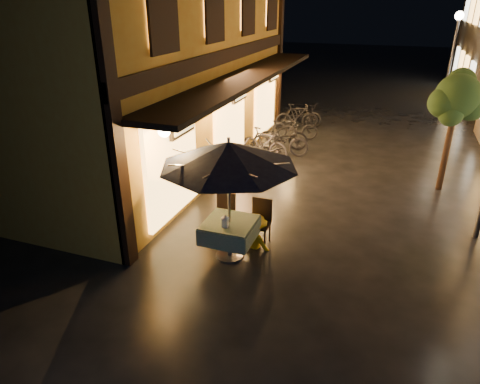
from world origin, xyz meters
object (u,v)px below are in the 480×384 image
at_px(table_lantern, 225,220).
at_px(person_yellow, 256,216).
at_px(person_orange, 219,211).
at_px(bicycle_0, 241,165).
at_px(cafe_table, 229,230).
at_px(patio_umbrella, 229,154).

distance_m(table_lantern, person_yellow, 0.88).
bearing_deg(person_orange, table_lantern, 130.14).
relative_size(person_orange, person_yellow, 1.00).
xyz_separation_m(person_yellow, bicycle_0, (-1.48, 3.27, -0.27)).
bearing_deg(cafe_table, person_yellow, 58.65).
distance_m(cafe_table, person_orange, 0.69).
height_order(cafe_table, table_lantern, table_lantern).
bearing_deg(person_yellow, patio_umbrella, 70.40).
bearing_deg(patio_umbrella, table_lantern, -90.00).
relative_size(table_lantern, person_yellow, 0.18).
bearing_deg(patio_umbrella, person_yellow, 58.65).
relative_size(table_lantern, bicycle_0, 0.16).
xyz_separation_m(table_lantern, person_yellow, (0.35, 0.78, -0.23)).
height_order(cafe_table, person_orange, person_orange).
relative_size(cafe_table, bicycle_0, 0.62).
bearing_deg(table_lantern, person_yellow, 66.05).
height_order(cafe_table, bicycle_0, bicycle_0).
relative_size(patio_umbrella, person_orange, 1.88).
xyz_separation_m(patio_umbrella, table_lantern, (0.00, -0.21, -1.23)).
bearing_deg(table_lantern, bicycle_0, 105.68).
xyz_separation_m(cafe_table, person_yellow, (0.35, 0.57, 0.10)).
bearing_deg(table_lantern, person_orange, 120.08).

